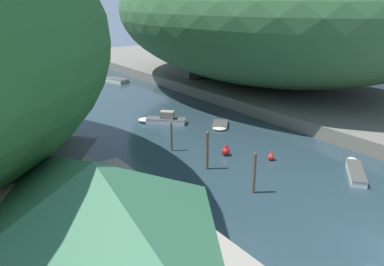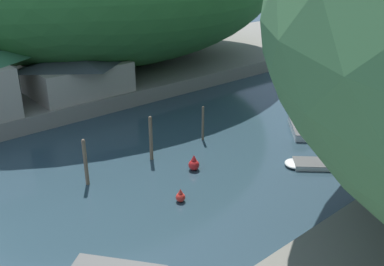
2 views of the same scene
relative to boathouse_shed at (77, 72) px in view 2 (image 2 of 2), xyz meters
name	(u,v)px [view 2 (image 2 of 2)]	position (x,y,z in m)	size (l,w,h in m)	color
water_surface	(293,119)	(16.19, 13.48, -3.57)	(130.00, 130.00, 0.00)	#283D47
left_bank	(149,64)	(-7.22, 13.48, -2.81)	(22.00, 120.00, 1.52)	slate
boathouse_shed	(77,72)	(0.00, 0.00, 0.00)	(7.41, 9.75, 3.97)	gray
boat_far_upstream	(340,63)	(7.82, 34.75, -3.26)	(3.10, 3.35, 0.62)	teal
boat_open_rowboat	(307,164)	(22.71, 6.65, -3.38)	(3.56, 3.64, 0.39)	silver
boat_near_quay	(299,124)	(18.01, 11.96, -3.11)	(5.16, 5.12, 1.52)	white
mooring_post_nearest	(85,162)	(14.63, -6.89, -1.88)	(0.26, 0.26, 3.36)	brown
mooring_post_second	(151,138)	(14.40, -1.42, -1.80)	(0.27, 0.27, 3.51)	brown
mooring_post_middle	(203,123)	(14.20, 3.94, -2.08)	(0.20, 0.20, 2.97)	brown
channel_buoy_near	(180,197)	(20.40, -3.44, -3.21)	(0.61, 0.61, 0.92)	red
channel_buoy_far	(194,164)	(17.76, -0.07, -3.10)	(0.80, 0.80, 1.19)	red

